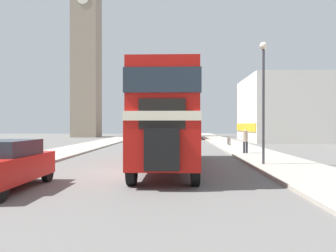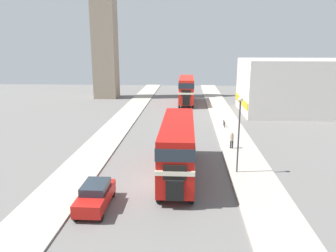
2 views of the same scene
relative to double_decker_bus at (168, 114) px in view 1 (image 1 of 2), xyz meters
name	(u,v)px [view 1 (image 1 of 2)]	position (x,y,z in m)	size (l,w,h in m)	color
ground_plane	(141,173)	(-1.06, -1.82, -2.49)	(120.00, 120.00, 0.00)	slate
sidewalk_right	(306,172)	(5.69, -1.82, -2.43)	(3.50, 120.00, 0.12)	#A8A093
double_decker_bus	(168,114)	(0.00, 0.00, 0.00)	(2.40, 11.22, 4.16)	#B2140F
bus_distant	(179,120)	(0.48, 32.04, 0.15)	(2.45, 10.84, 4.43)	red
car_parked_near	(4,165)	(-4.83, -5.52, -1.71)	(1.65, 4.00, 1.53)	red
pedestrian_walking	(245,140)	(4.94, 6.59, -1.49)	(0.32, 0.32, 1.57)	#282833
bicycle_on_pavement	(229,141)	(5.17, 15.25, -2.01)	(0.05, 1.76, 0.78)	black
street_lamp	(263,84)	(4.57, 0.51, 1.46)	(0.36, 0.36, 5.86)	#38383D
church_tower	(86,14)	(-14.64, 37.80, 17.67)	(4.33, 4.33, 39.47)	gray
shop_building_block	(326,109)	(18.33, 24.97, 1.37)	(19.45, 11.46, 7.74)	silver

